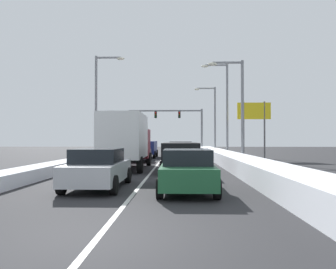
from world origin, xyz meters
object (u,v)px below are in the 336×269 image
at_px(traffic_light_gantry, 176,119).
at_px(box_truck_center_lane_second, 127,139).
at_px(sedan_white_right_lane_third, 182,154).
at_px(street_lamp_right_mid, 224,102).
at_px(suv_black_right_lane_second, 180,154).
at_px(sedan_green_right_lane_nearest, 187,170).
at_px(sedan_silver_center_lane_nearest, 98,168).
at_px(suv_navy_center_lane_fourth, 146,148).
at_px(street_lamp_right_far, 212,114).
at_px(roadside_sign_right, 254,117).
at_px(suv_gray_right_lane_fourth, 180,148).
at_px(street_lamp_left_mid, 100,99).
at_px(sedan_charcoal_center_lane_third, 138,152).
at_px(street_lamp_right_near, 237,102).

bearing_deg(traffic_light_gantry, box_truck_center_lane_second, -96.11).
xyz_separation_m(sedan_white_right_lane_third, traffic_light_gantry, (-0.65, 22.71, 3.96)).
bearing_deg(street_lamp_right_mid, suv_black_right_lane_second, -107.32).
bearing_deg(sedan_green_right_lane_nearest, sedan_silver_center_lane_nearest, 168.13).
distance_m(suv_navy_center_lane_fourth, street_lamp_right_mid, 9.03).
bearing_deg(street_lamp_right_far, suv_black_right_lane_second, -100.33).
distance_m(box_truck_center_lane_second, suv_navy_center_lane_fourth, 13.12).
bearing_deg(sedan_white_right_lane_third, sedan_green_right_lane_nearest, -89.95).
xyz_separation_m(street_lamp_right_mid, roadside_sign_right, (2.77, -0.78, -1.50)).
xyz_separation_m(suv_black_right_lane_second, suv_navy_center_lane_fourth, (-3.38, 14.86, 0.00)).
bearing_deg(suv_navy_center_lane_fourth, box_truck_center_lane_second, -89.82).
xyz_separation_m(sedan_white_right_lane_third, suv_gray_right_lane_fourth, (-0.09, 7.02, 0.25)).
xyz_separation_m(traffic_light_gantry, street_lamp_left_mid, (-6.65, -18.11, 0.76)).
distance_m(sedan_charcoal_center_lane_third, street_lamp_right_mid, 10.50).
bearing_deg(suv_black_right_lane_second, roadside_sign_right, 61.71).
bearing_deg(traffic_light_gantry, street_lamp_right_near, -78.30).
bearing_deg(suv_black_right_lane_second, street_lamp_right_mid, 72.68).
relative_size(street_lamp_right_near, street_lamp_right_far, 0.92).
height_order(suv_black_right_lane_second, street_lamp_right_near, street_lamp_right_near).
relative_size(sedan_white_right_lane_third, traffic_light_gantry, 0.42).
xyz_separation_m(street_lamp_right_near, street_lamp_right_mid, (0.16, 8.29, 0.87)).
bearing_deg(suv_gray_right_lane_fourth, sedan_white_right_lane_third, -89.26).
distance_m(suv_navy_center_lane_fourth, roadside_sign_right, 11.09).
bearing_deg(sedan_green_right_lane_nearest, sedan_charcoal_center_lane_third, 102.94).
bearing_deg(traffic_light_gantry, roadside_sign_right, -63.40).
relative_size(sedan_white_right_lane_third, street_lamp_left_mid, 0.48).
height_order(suv_gray_right_lane_fourth, sedan_charcoal_center_lane_third, suv_gray_right_lane_fourth).
height_order(suv_black_right_lane_second, street_lamp_left_mid, street_lamp_left_mid).
xyz_separation_m(sedan_white_right_lane_third, street_lamp_left_mid, (-7.31, 4.60, 4.72)).
relative_size(sedan_charcoal_center_lane_third, street_lamp_right_far, 0.54).
relative_size(sedan_green_right_lane_nearest, sedan_white_right_lane_third, 1.00).
distance_m(sedan_green_right_lane_nearest, suv_navy_center_lane_fourth, 22.09).
distance_m(suv_gray_right_lane_fourth, box_truck_center_lane_second, 11.71).
height_order(sedan_silver_center_lane_nearest, sedan_charcoal_center_lane_third, same).
height_order(street_lamp_right_mid, roadside_sign_right, street_lamp_right_mid).
height_order(sedan_green_right_lane_nearest, suv_navy_center_lane_fourth, suv_navy_center_lane_fourth).
distance_m(street_lamp_right_near, street_lamp_left_mid, 12.32).
distance_m(sedan_white_right_lane_third, suv_gray_right_lane_fourth, 7.03).
relative_size(sedan_silver_center_lane_nearest, street_lamp_right_mid, 0.48).
height_order(sedan_white_right_lane_third, roadside_sign_right, roadside_sign_right).
bearing_deg(street_lamp_left_mid, sedan_silver_center_lane_nearest, -76.70).
xyz_separation_m(box_truck_center_lane_second, roadside_sign_right, (10.52, 11.57, 2.12)).
bearing_deg(sedan_charcoal_center_lane_third, suv_gray_right_lane_fourth, 47.00).
distance_m(suv_black_right_lane_second, street_lamp_right_far, 23.12).
height_order(suv_navy_center_lane_fourth, street_lamp_left_mid, street_lamp_left_mid).
bearing_deg(street_lamp_right_far, box_truck_center_lane_second, -109.79).
relative_size(box_truck_center_lane_second, street_lamp_right_near, 0.93).
height_order(sedan_charcoal_center_lane_third, street_lamp_right_far, street_lamp_right_far).
relative_size(suv_gray_right_lane_fourth, sedan_charcoal_center_lane_third, 1.09).
bearing_deg(box_truck_center_lane_second, sedan_white_right_lane_third, 49.58).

